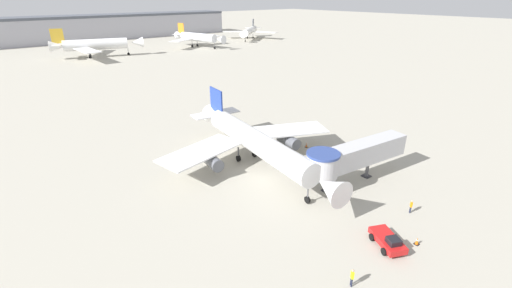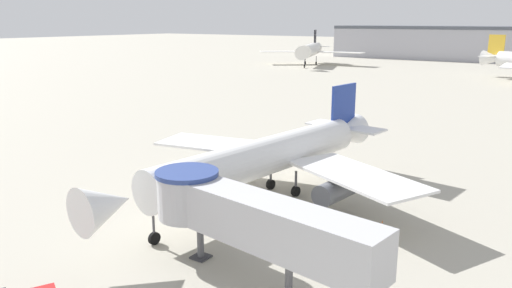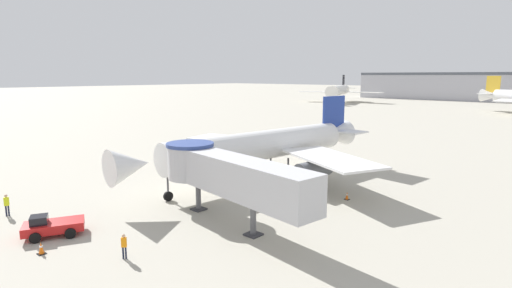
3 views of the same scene
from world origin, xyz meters
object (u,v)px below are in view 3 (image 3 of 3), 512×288
(pushback_tug_red, at_px, (52,226))
(traffic_cone_starboard_wing, at_px, (347,196))
(main_airplane, at_px, (265,146))
(background_jet_black_tail, at_px, (339,90))
(jet_bridge, at_px, (223,172))
(ground_crew_marshaller, at_px, (7,204))
(ground_crew_wing_walker, at_px, (124,245))
(traffic_cone_apron_front, at_px, (41,248))

(pushback_tug_red, bearing_deg, traffic_cone_starboard_wing, 88.10)
(main_airplane, xyz_separation_m, background_jet_black_tail, (-60.96, 118.56, 1.35))
(traffic_cone_starboard_wing, bearing_deg, jet_bridge, -110.75)
(jet_bridge, height_order, traffic_cone_starboard_wing, jet_bridge)
(pushback_tug_red, bearing_deg, main_airplane, 113.55)
(ground_crew_marshaller, distance_m, ground_crew_wing_walker, 14.47)
(jet_bridge, relative_size, traffic_cone_apron_front, 19.90)
(ground_crew_wing_walker, height_order, background_jet_black_tail, background_jet_black_tail)
(main_airplane, distance_m, background_jet_black_tail, 133.32)
(ground_crew_wing_walker, bearing_deg, main_airplane, -118.45)
(traffic_cone_apron_front, height_order, ground_crew_marshaller, ground_crew_marshaller)
(main_airplane, height_order, traffic_cone_apron_front, main_airplane)
(jet_bridge, relative_size, pushback_tug_red, 3.61)
(ground_crew_marshaller, height_order, background_jet_black_tail, background_jet_black_tail)
(pushback_tug_red, height_order, traffic_cone_starboard_wing, pushback_tug_red)
(traffic_cone_starboard_wing, xyz_separation_m, ground_crew_wing_walker, (-4.24, -20.31, 0.60))
(jet_bridge, distance_m, ground_crew_marshaller, 18.20)
(traffic_cone_apron_front, relative_size, ground_crew_wing_walker, 0.49)
(pushback_tug_red, xyz_separation_m, ground_crew_marshaller, (-7.03, -0.84, 0.33))
(pushback_tug_red, bearing_deg, jet_bridge, 81.15)
(background_jet_black_tail, bearing_deg, jet_bridge, -82.79)
(traffic_cone_starboard_wing, xyz_separation_m, background_jet_black_tail, (-71.56, 119.17, 4.76))
(traffic_cone_apron_front, bearing_deg, pushback_tug_red, 146.64)
(main_airplane, bearing_deg, background_jet_black_tail, 123.88)
(jet_bridge, relative_size, ground_crew_wing_walker, 9.81)
(traffic_cone_apron_front, bearing_deg, main_airplane, 94.06)
(ground_crew_wing_walker, bearing_deg, traffic_cone_apron_front, -10.30)
(traffic_cone_starboard_wing, relative_size, traffic_cone_apron_front, 0.90)
(ground_crew_marshaller, xyz_separation_m, background_jet_black_tail, (-53.04, 141.86, 4.05))
(pushback_tug_red, distance_m, background_jet_black_tail, 153.35)
(main_airplane, distance_m, traffic_cone_apron_front, 24.47)
(main_airplane, distance_m, pushback_tug_red, 22.68)
(main_airplane, height_order, ground_crew_wing_walker, main_airplane)
(pushback_tug_red, xyz_separation_m, background_jet_black_tail, (-60.07, 141.02, 4.37))
(traffic_cone_starboard_wing, distance_m, ground_crew_marshaller, 29.30)
(pushback_tug_red, distance_m, ground_crew_marshaller, 7.08)
(ground_crew_wing_walker, bearing_deg, ground_crew_marshaller, -35.88)
(jet_bridge, relative_size, traffic_cone_starboard_wing, 22.07)
(jet_bridge, distance_m, background_jet_black_tail, 147.01)
(jet_bridge, relative_size, background_jet_black_tail, 0.46)
(jet_bridge, xyz_separation_m, traffic_cone_apron_front, (-4.48, -11.96, -3.65))
(jet_bridge, xyz_separation_m, traffic_cone_starboard_wing, (4.40, 11.61, -3.69))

